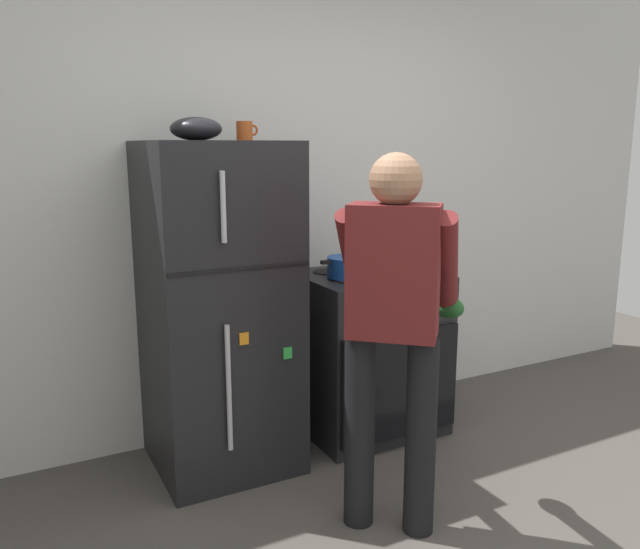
{
  "coord_description": "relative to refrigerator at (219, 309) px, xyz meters",
  "views": [
    {
      "loc": [
        -1.44,
        -1.38,
        1.63
      ],
      "look_at": [
        -0.02,
        1.32,
        1.0
      ],
      "focal_mm": 35.54,
      "sensor_mm": 36.0,
      "label": 1
    }
  ],
  "objects": [
    {
      "name": "refrigerator",
      "position": [
        0.0,
        0.0,
        0.0
      ],
      "size": [
        0.68,
        0.72,
        1.65
      ],
      "color": "black",
      "rests_on": "ground"
    },
    {
      "name": "mixing_bowl",
      "position": [
        -0.08,
        0.0,
        0.88
      ],
      "size": [
        0.24,
        0.24,
        0.11
      ],
      "primitive_type": "ellipsoid",
      "color": "black",
      "rests_on": "refrigerator"
    },
    {
      "name": "stove_range",
      "position": [
        0.89,
        -0.01,
        -0.37
      ],
      "size": [
        0.76,
        0.67,
        0.92
      ],
      "color": "black",
      "rests_on": "ground"
    },
    {
      "name": "pepper_mill",
      "position": [
        1.19,
        0.2,
        0.19
      ],
      "size": [
        0.05,
        0.05,
        0.18
      ],
      "primitive_type": "cylinder",
      "color": "brown",
      "rests_on": "stove_range"
    },
    {
      "name": "red_pot",
      "position": [
        0.73,
        -0.05,
        0.16
      ],
      "size": [
        0.34,
        0.24,
        0.11
      ],
      "color": "#19479E",
      "rests_on": "stove_range"
    },
    {
      "name": "coffee_mug",
      "position": [
        0.18,
        0.05,
        0.87
      ],
      "size": [
        0.11,
        0.08,
        0.1
      ],
      "color": "#B24C1E",
      "rests_on": "refrigerator"
    },
    {
      "name": "person_cook",
      "position": [
        0.46,
        -0.87,
        0.13
      ],
      "size": [
        0.65,
        0.68,
        1.6
      ],
      "color": "black",
      "rests_on": "ground"
    },
    {
      "name": "kitchen_wall_back",
      "position": [
        0.46,
        0.38,
        0.53
      ],
      "size": [
        6.0,
        0.1,
        2.7
      ],
      "primitive_type": "cube",
      "color": "silver",
      "rests_on": "ground"
    }
  ]
}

